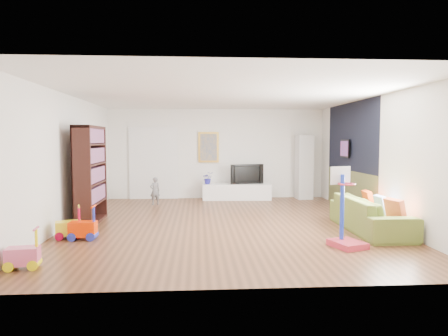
{
  "coord_description": "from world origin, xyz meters",
  "views": [
    {
      "loc": [
        -0.58,
        -8.34,
        1.76
      ],
      "look_at": [
        0.0,
        0.4,
        1.15
      ],
      "focal_mm": 32.0,
      "sensor_mm": 36.0,
      "label": 1
    }
  ],
  "objects": [
    {
      "name": "navy_accent",
      "position": [
        3.23,
        1.4,
        1.85
      ],
      "size": [
        0.01,
        3.2,
        1.7
      ],
      "primitive_type": "cube",
      "color": "black",
      "rests_on": "wall_right"
    },
    {
      "name": "ride_on_orange",
      "position": [
        -2.61,
        -1.23,
        0.3
      ],
      "size": [
        0.46,
        0.29,
        0.6
      ],
      "primitive_type": "cube",
      "rotation": [
        0.0,
        0.0,
        -0.02
      ],
      "color": "#F63100",
      "rests_on": "ground"
    },
    {
      "name": "artwork_right",
      "position": [
        3.17,
        1.6,
        1.55
      ],
      "size": [
        0.04,
        0.56,
        0.46
      ],
      "primitive_type": "cube",
      "color": "#7F3F8C",
      "rests_on": "wall_right"
    },
    {
      "name": "ceiling",
      "position": [
        0.0,
        0.0,
        2.7
      ],
      "size": [
        6.5,
        7.5,
        0.0
      ],
      "primitive_type": "cube",
      "color": "white",
      "rests_on": "ground"
    },
    {
      "name": "pillow_right",
      "position": [
        2.99,
        -0.27,
        0.51
      ],
      "size": [
        0.13,
        0.39,
        0.38
      ],
      "primitive_type": "cube",
      "rotation": [
        0.0,
        0.0,
        -0.09
      ],
      "color": "#B0340E",
      "rests_on": "sofa"
    },
    {
      "name": "painting_back",
      "position": [
        -0.25,
        3.71,
        1.55
      ],
      "size": [
        0.62,
        0.06,
        0.92
      ],
      "primitive_type": "cube",
      "color": "gold",
      "rests_on": "wall_back"
    },
    {
      "name": "bookshelf",
      "position": [
        -2.86,
        0.26,
        1.03
      ],
      "size": [
        0.38,
        1.41,
        2.06
      ],
      "primitive_type": "cube",
      "rotation": [
        0.0,
        0.0,
        0.01
      ],
      "color": "black",
      "rests_on": "ground"
    },
    {
      "name": "doorway",
      "position": [
        -1.9,
        3.71,
        1.05
      ],
      "size": [
        1.45,
        0.06,
        2.1
      ],
      "primitive_type": "cube",
      "color": "white",
      "rests_on": "ground"
    },
    {
      "name": "wall_left",
      "position": [
        -3.25,
        0.0,
        1.35
      ],
      "size": [
        0.0,
        7.5,
        2.7
      ],
      "primitive_type": "cube",
      "color": "white",
      "rests_on": "ground"
    },
    {
      "name": "wall_back",
      "position": [
        0.0,
        3.75,
        1.35
      ],
      "size": [
        6.5,
        0.0,
        2.7
      ],
      "primitive_type": "cube",
      "color": "silver",
      "rests_on": "ground"
    },
    {
      "name": "ride_on_pink",
      "position": [
        -2.97,
        -2.82,
        0.28
      ],
      "size": [
        0.45,
        0.32,
        0.56
      ],
      "primitive_type": "cube",
      "rotation": [
        0.0,
        0.0,
        0.14
      ],
      "color": "#E35880",
      "rests_on": "ground"
    },
    {
      "name": "tv",
      "position": [
        0.85,
        3.42,
        0.76
      ],
      "size": [
        1.02,
        0.36,
        0.59
      ],
      "primitive_type": "imported",
      "rotation": [
        0.0,
        0.0,
        0.23
      ],
      "color": "black",
      "rests_on": "media_console"
    },
    {
      "name": "olive_wainscot",
      "position": [
        3.23,
        1.4,
        0.5
      ],
      "size": [
        0.01,
        3.2,
        1.0
      ],
      "primitive_type": "cube",
      "color": "brown",
      "rests_on": "wall_right"
    },
    {
      "name": "floor",
      "position": [
        0.0,
        0.0,
        0.0
      ],
      "size": [
        6.5,
        7.5,
        0.0
      ],
      "primitive_type": "cube",
      "color": "brown",
      "rests_on": "ground"
    },
    {
      "name": "vase_plant",
      "position": [
        -0.28,
        3.39,
        0.65
      ],
      "size": [
        0.36,
        0.33,
        0.36
      ],
      "primitive_type": "imported",
      "rotation": [
        0.0,
        0.0,
        0.17
      ],
      "color": "#232094",
      "rests_on": "media_console"
    },
    {
      "name": "ride_on_yellow",
      "position": [
        -2.9,
        -1.1,
        0.29
      ],
      "size": [
        0.49,
        0.39,
        0.58
      ],
      "primitive_type": "cube",
      "rotation": [
        0.0,
        0.0,
        0.3
      ],
      "color": "yellow",
      "rests_on": "ground"
    },
    {
      "name": "tall_cabinet",
      "position": [
        2.6,
        3.39,
        0.95
      ],
      "size": [
        0.47,
        0.47,
        1.91
      ],
      "primitive_type": "cube",
      "rotation": [
        0.0,
        0.0,
        0.06
      ],
      "color": "silver",
      "rests_on": "ground"
    },
    {
      "name": "pillow_left",
      "position": [
        2.93,
        -1.52,
        0.51
      ],
      "size": [
        0.2,
        0.43,
        0.41
      ],
      "primitive_type": "cube",
      "rotation": [
        0.0,
        0.0,
        0.24
      ],
      "color": "#AE4625",
      "rests_on": "sofa"
    },
    {
      "name": "wall_right",
      "position": [
        3.25,
        0.0,
        1.35
      ],
      "size": [
        0.0,
        7.5,
        2.7
      ],
      "primitive_type": "cube",
      "color": "silver",
      "rests_on": "ground"
    },
    {
      "name": "media_console",
      "position": [
        0.58,
        3.36,
        0.23
      ],
      "size": [
        2.03,
        0.61,
        0.47
      ],
      "primitive_type": "cube",
      "rotation": [
        0.0,
        0.0,
        -0.05
      ],
      "color": "white",
      "rests_on": "ground"
    },
    {
      "name": "child",
      "position": [
        -1.75,
        2.57,
        0.38
      ],
      "size": [
        0.33,
        0.27,
        0.76
      ],
      "primitive_type": "imported",
      "rotation": [
        0.0,
        0.0,
        3.53
      ],
      "color": "slate",
      "rests_on": "ground"
    },
    {
      "name": "wall_front",
      "position": [
        0.0,
        -3.75,
        1.35
      ],
      "size": [
        6.5,
        0.0,
        2.7
      ],
      "primitive_type": "cube",
      "color": "white",
      "rests_on": "ground"
    },
    {
      "name": "basketball_hoop",
      "position": [
        1.88,
        -2.02,
        0.67
      ],
      "size": [
        0.62,
        0.68,
        1.33
      ],
      "primitive_type": "cube",
      "rotation": [
        0.0,
        0.0,
        0.34
      ],
      "color": "#C32D41",
      "rests_on": "ground"
    },
    {
      "name": "sofa",
      "position": [
        2.76,
        -0.9,
        0.33
      ],
      "size": [
        0.89,
        2.24,
        0.65
      ],
      "primitive_type": "imported",
      "rotation": [
        0.0,
        0.0,
        1.56
      ],
      "color": "olive",
      "rests_on": "ground"
    },
    {
      "name": "pillow_center",
      "position": [
        2.98,
        -0.87,
        0.51
      ],
      "size": [
        0.11,
        0.35,
        0.34
      ],
      "primitive_type": "cube",
      "rotation": [
        0.0,
        0.0,
        0.06
      ],
      "color": "silver",
      "rests_on": "sofa"
    }
  ]
}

